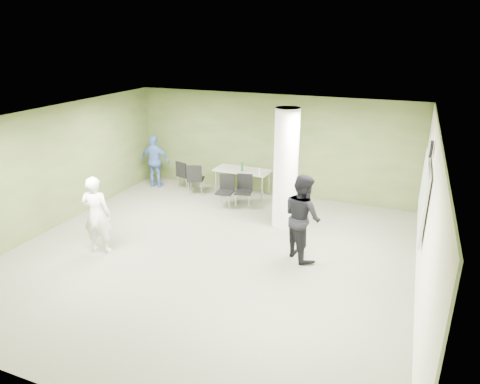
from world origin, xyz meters
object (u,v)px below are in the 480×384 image
at_px(man_black, 302,217).
at_px(man_blue, 155,161).
at_px(woman_white, 97,215).
at_px(chair_back_left, 184,173).
at_px(folding_table, 243,171).

relative_size(man_black, man_blue, 1.13).
relative_size(woman_white, man_blue, 1.06).
bearing_deg(chair_back_left, man_black, 164.29).
relative_size(woman_white, man_black, 0.93).
distance_m(man_black, man_blue, 5.69).
distance_m(woman_white, man_blue, 4.08).
xyz_separation_m(woman_white, man_black, (3.97, 1.35, 0.06)).
xyz_separation_m(chair_back_left, woman_white, (0.22, -4.04, 0.34)).
height_order(chair_back_left, man_black, man_black).
xyz_separation_m(folding_table, man_blue, (-2.64, -0.33, 0.09)).
distance_m(folding_table, man_black, 3.80).
height_order(folding_table, man_blue, man_blue).
bearing_deg(man_blue, folding_table, -178.88).
bearing_deg(chair_back_left, man_blue, 24.39).
bearing_deg(woman_white, chair_back_left, -102.09).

